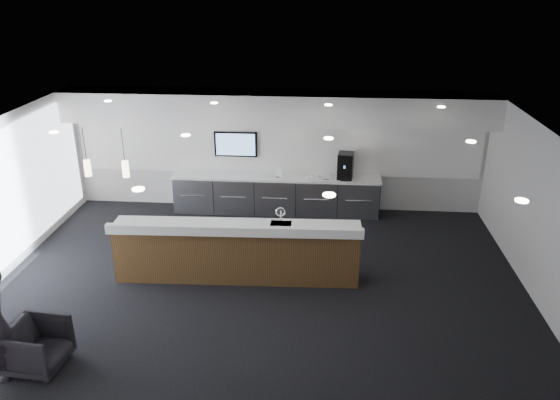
{
  "coord_description": "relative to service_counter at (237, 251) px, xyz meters",
  "views": [
    {
      "loc": [
        1.09,
        -8.73,
        5.48
      ],
      "look_at": [
        0.29,
        1.3,
        1.3
      ],
      "focal_mm": 35.0,
      "sensor_mm": 36.0,
      "label": 1
    }
  ],
  "objects": [
    {
      "name": "alcove_panel",
      "position": [
        0.47,
        3.54,
        1.02
      ],
      "size": [
        9.8,
        0.06,
        1.4
      ],
      "primitive_type": "cube",
      "color": "white",
      "rests_on": "back_wall"
    },
    {
      "name": "back_wall",
      "position": [
        0.47,
        3.57,
        0.92
      ],
      "size": [
        10.0,
        0.02,
        3.0
      ],
      "primitive_type": "cube",
      "color": "silver",
      "rests_on": "ground"
    },
    {
      "name": "right_wall",
      "position": [
        5.47,
        -0.43,
        0.92
      ],
      "size": [
        0.02,
        8.0,
        3.0
      ],
      "primitive_type": "cube",
      "color": "silver",
      "rests_on": "ground"
    },
    {
      "name": "info_sign_right",
      "position": [
        1.68,
        3.08,
        0.5
      ],
      "size": [
        0.18,
        0.03,
        0.24
      ],
      "primitive_type": "cube",
      "rotation": [
        0.0,
        0.0,
        0.06
      ],
      "color": "white",
      "rests_on": "back_credenza"
    },
    {
      "name": "cup_2",
      "position": [
        1.93,
        3.11,
        0.42
      ],
      "size": [
        0.12,
        0.12,
        0.09
      ],
      "primitive_type": "imported",
      "rotation": [
        0.0,
        0.0,
        1.29
      ],
      "color": "white",
      "rests_on": "back_credenza"
    },
    {
      "name": "cup_5",
      "position": [
        1.51,
        3.11,
        0.42
      ],
      "size": [
        0.1,
        0.1,
        0.09
      ],
      "primitive_type": "imported",
      "rotation": [
        0.0,
        0.0,
        3.23
      ],
      "color": "white",
      "rests_on": "back_credenza"
    },
    {
      "name": "service_counter",
      "position": [
        0.0,
        0.0,
        0.0
      ],
      "size": [
        4.73,
        0.94,
        1.49
      ],
      "rotation": [
        0.0,
        0.0,
        0.03
      ],
      "color": "#4C3119",
      "rests_on": "ground"
    },
    {
      "name": "wall_tv",
      "position": [
        -0.53,
        3.48,
        1.07
      ],
      "size": [
        1.05,
        0.08,
        0.62
      ],
      "color": "black",
      "rests_on": "back_wall"
    },
    {
      "name": "pendant_left",
      "position": [
        -1.93,
        0.37,
        1.67
      ],
      "size": [
        0.12,
        0.12,
        0.3
      ],
      "primitive_type": "cylinder",
      "color": "#FFE9C6",
      "rests_on": "ceiling"
    },
    {
      "name": "cup_1",
      "position": [
        2.07,
        3.11,
        0.42
      ],
      "size": [
        0.13,
        0.13,
        0.09
      ],
      "primitive_type": "imported",
      "rotation": [
        0.0,
        0.0,
        0.65
      ],
      "color": "white",
      "rests_on": "back_credenza"
    },
    {
      "name": "back_credenza",
      "position": [
        0.47,
        3.21,
        -0.1
      ],
      "size": [
        5.06,
        0.66,
        0.95
      ],
      "color": "gray",
      "rests_on": "ground"
    },
    {
      "name": "cup_7",
      "position": [
        1.23,
        3.11,
        0.42
      ],
      "size": [
        0.11,
        0.11,
        0.09
      ],
      "primitive_type": "imported",
      "rotation": [
        0.0,
        0.0,
        4.52
      ],
      "color": "white",
      "rests_on": "back_credenza"
    },
    {
      "name": "coffee_machine",
      "position": [
        2.13,
        3.21,
        0.68
      ],
      "size": [
        0.41,
        0.5,
        0.63
      ],
      "rotation": [
        0.0,
        0.0,
        -0.13
      ],
      "color": "black",
      "rests_on": "back_credenza"
    },
    {
      "name": "cup_3",
      "position": [
        1.79,
        3.11,
        0.42
      ],
      "size": [
        0.12,
        0.12,
        0.09
      ],
      "primitive_type": "imported",
      "rotation": [
        0.0,
        0.0,
        1.94
      ],
      "color": "white",
      "rests_on": "back_credenza"
    },
    {
      "name": "pendant_right",
      "position": [
        -2.63,
        0.37,
        1.67
      ],
      "size": [
        0.12,
        0.12,
        0.3
      ],
      "primitive_type": "cylinder",
      "color": "#FFE9C6",
      "rests_on": "ceiling"
    },
    {
      "name": "ceiling",
      "position": [
        0.47,
        -0.43,
        2.42
      ],
      "size": [
        10.0,
        8.0,
        0.02
      ],
      "primitive_type": "cube",
      "color": "black",
      "rests_on": "back_wall"
    },
    {
      "name": "cup_0",
      "position": [
        2.21,
        3.11,
        0.42
      ],
      "size": [
        0.1,
        0.1,
        0.09
      ],
      "primitive_type": "imported",
      "color": "white",
      "rests_on": "back_credenza"
    },
    {
      "name": "ground",
      "position": [
        0.47,
        -0.43,
        -0.58
      ],
      "size": [
        10.0,
        10.0,
        0.0
      ],
      "primitive_type": "plane",
      "color": "black",
      "rests_on": "ground"
    },
    {
      "name": "ceiling_can_lights",
      "position": [
        0.47,
        -0.43,
        2.39
      ],
      "size": [
        7.0,
        5.0,
        0.02
      ],
      "primitive_type": null,
      "color": "white",
      "rests_on": "ceiling"
    },
    {
      "name": "cup_4",
      "position": [
        1.65,
        3.11,
        0.42
      ],
      "size": [
        0.13,
        0.13,
        0.09
      ],
      "primitive_type": "imported",
      "rotation": [
        0.0,
        0.0,
        2.58
      ],
      "color": "white",
      "rests_on": "back_credenza"
    },
    {
      "name": "armchair",
      "position": [
        -2.57,
        -2.84,
        -0.2
      ],
      "size": [
        0.89,
        0.87,
        0.75
      ],
      "primitive_type": "imported",
      "rotation": [
        0.0,
        0.0,
        1.48
      ],
      "color": "black",
      "rests_on": "ground"
    },
    {
      "name": "soffit_bulkhead",
      "position": [
        0.47,
        3.12,
        2.07
      ],
      "size": [
        10.0,
        0.9,
        0.7
      ],
      "primitive_type": "cube",
      "color": "white",
      "rests_on": "back_wall"
    },
    {
      "name": "cup_6",
      "position": [
        1.37,
        3.11,
        0.42
      ],
      "size": [
        0.13,
        0.13,
        0.09
      ],
      "primitive_type": "imported",
      "rotation": [
        0.0,
        0.0,
        3.87
      ],
      "color": "white",
      "rests_on": "back_credenza"
    },
    {
      "name": "info_sign_left",
      "position": [
        0.55,
        3.15,
        0.5
      ],
      "size": [
        0.18,
        0.06,
        0.25
      ],
      "primitive_type": "cube",
      "rotation": [
        0.0,
        0.0,
        -0.25
      ],
      "color": "white",
      "rests_on": "back_credenza"
    }
  ]
}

